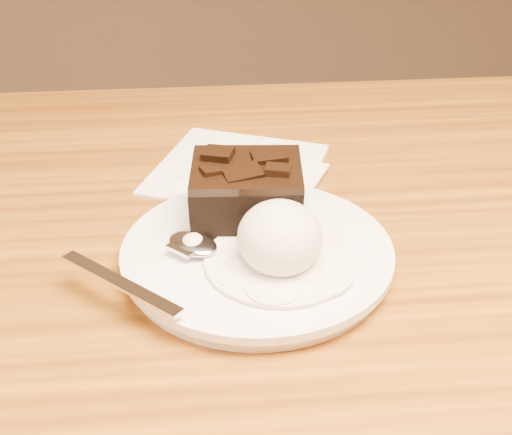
{
  "coord_description": "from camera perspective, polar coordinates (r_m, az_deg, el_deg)",
  "views": [
    {
      "loc": [
        -0.14,
        -0.47,
        1.08
      ],
      "look_at": [
        -0.09,
        -0.0,
        0.79
      ],
      "focal_mm": 48.18,
      "sensor_mm": 36.0,
      "label": 1
    }
  ],
  "objects": [
    {
      "name": "plate",
      "position": [
        0.56,
        0.09,
        -3.23
      ],
      "size": [
        0.22,
        0.22,
        0.02
      ],
      "primitive_type": "cylinder",
      "color": "white",
      "rests_on": "dining_table"
    },
    {
      "name": "crumb_a",
      "position": [
        0.56,
        -0.56,
        -2.0
      ],
      "size": [
        0.01,
        0.01,
        0.0
      ],
      "primitive_type": "cube",
      "rotation": [
        0.0,
        0.0,
        1.05
      ],
      "color": "black",
      "rests_on": "plate"
    },
    {
      "name": "napkin",
      "position": [
        0.71,
        -1.58,
        4.17
      ],
      "size": [
        0.21,
        0.21,
        0.01
      ],
      "primitive_type": "cube",
      "rotation": [
        0.0,
        0.0,
        -0.39
      ],
      "color": "white",
      "rests_on": "dining_table"
    },
    {
      "name": "spoon",
      "position": [
        0.55,
        -5.25,
        -2.34
      ],
      "size": [
        0.15,
        0.14,
        0.01
      ],
      "primitive_type": null,
      "rotation": [
        0.0,
        0.0,
        0.83
      ],
      "color": "silver",
      "rests_on": "plate"
    },
    {
      "name": "crumb_b",
      "position": [
        0.51,
        7.03,
        -6.03
      ],
      "size": [
        0.01,
        0.01,
        0.0
      ],
      "primitive_type": "cube",
      "rotation": [
        0.0,
        0.0,
        1.03
      ],
      "color": "black",
      "rests_on": "plate"
    },
    {
      "name": "ice_cream_scoop",
      "position": [
        0.52,
        2.0,
        -1.69
      ],
      "size": [
        0.07,
        0.07,
        0.06
      ],
      "primitive_type": "ellipsoid",
      "color": "white",
      "rests_on": "plate"
    },
    {
      "name": "brownie",
      "position": [
        0.59,
        -0.78,
        1.94
      ],
      "size": [
        0.1,
        0.09,
        0.04
      ],
      "primitive_type": "cube",
      "rotation": [
        0.0,
        0.0,
        -0.08
      ],
      "color": "black",
      "rests_on": "plate"
    },
    {
      "name": "melt_puddle",
      "position": [
        0.54,
        1.96,
        -3.67
      ],
      "size": [
        0.12,
        0.12,
        0.0
      ],
      "primitive_type": "cylinder",
      "color": "white",
      "rests_on": "plate"
    }
  ]
}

